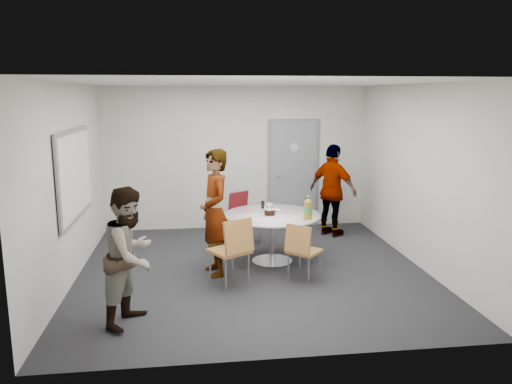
{
  "coord_description": "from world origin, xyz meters",
  "views": [
    {
      "loc": [
        -0.84,
        -6.91,
        2.54
      ],
      "look_at": [
        0.08,
        0.25,
        1.13
      ],
      "focal_mm": 35.0,
      "sensor_mm": 36.0,
      "label": 1
    }
  ],
  "objects": [
    {
      "name": "chair_near_left",
      "position": [
        -0.33,
        -0.63,
        0.59
      ],
      "size": [
        0.64,
        0.66,
        0.96
      ],
      "rotation": [
        0.0,
        0.0,
        0.54
      ],
      "color": "olive",
      "rests_on": "floor"
    },
    {
      "name": "person_left",
      "position": [
        -1.55,
        -1.48,
        0.78
      ],
      "size": [
        0.85,
        0.93,
        1.56
      ],
      "primitive_type": "imported",
      "rotation": [
        0.0,
        0.0,
        1.15
      ],
      "color": "white",
      "rests_on": "floor"
    },
    {
      "name": "chair_near_right",
      "position": [
        0.61,
        -0.53,
        0.5
      ],
      "size": [
        0.57,
        0.57,
        0.83
      ],
      "rotation": [
        0.0,
        0.0,
        -0.74
      ],
      "color": "olive",
      "rests_on": "floor"
    },
    {
      "name": "floor",
      "position": [
        0.0,
        0.0,
        0.0
      ],
      "size": [
        5.0,
        5.0,
        0.0
      ],
      "primitive_type": "plane",
      "color": "black",
      "rests_on": "ground"
    },
    {
      "name": "wall_left",
      "position": [
        -2.5,
        0.0,
        1.35
      ],
      "size": [
        0.0,
        5.0,
        5.0
      ],
      "primitive_type": "plane",
      "rotation": [
        1.57,
        0.0,
        1.57
      ],
      "color": "beige",
      "rests_on": "floor"
    },
    {
      "name": "wall_front",
      "position": [
        0.0,
        -2.5,
        1.35
      ],
      "size": [
        5.0,
        0.0,
        5.0
      ],
      "primitive_type": "plane",
      "rotation": [
        -1.57,
        0.0,
        0.0
      ],
      "color": "beige",
      "rests_on": "floor"
    },
    {
      "name": "table",
      "position": [
        0.38,
        0.34,
        0.66
      ],
      "size": [
        1.45,
        1.45,
        1.11
      ],
      "color": "silver",
      "rests_on": "floor"
    },
    {
      "name": "wall_right",
      "position": [
        2.5,
        0.0,
        1.35
      ],
      "size": [
        0.0,
        5.0,
        5.0
      ],
      "primitive_type": "plane",
      "rotation": [
        1.57,
        0.0,
        -1.57
      ],
      "color": "beige",
      "rests_on": "floor"
    },
    {
      "name": "whiteboard",
      "position": [
        -2.46,
        0.2,
        1.45
      ],
      "size": [
        0.04,
        1.9,
        1.25
      ],
      "color": "gray",
      "rests_on": "wall_left"
    },
    {
      "name": "chair_far",
      "position": [
        -0.0,
        1.45,
        0.54
      ],
      "size": [
        0.6,
        0.61,
        0.89
      ],
      "rotation": [
        0.0,
        0.0,
        3.73
      ],
      "color": "maroon",
      "rests_on": "floor"
    },
    {
      "name": "door",
      "position": [
        1.1,
        2.48,
        1.03
      ],
      "size": [
        1.02,
        0.17,
        2.12
      ],
      "color": "slate",
      "rests_on": "wall_back"
    },
    {
      "name": "ceiling",
      "position": [
        0.0,
        0.0,
        2.7
      ],
      "size": [
        5.0,
        5.0,
        0.0
      ],
      "primitive_type": "plane",
      "rotation": [
        3.14,
        0.0,
        0.0
      ],
      "color": "silver",
      "rests_on": "wall_back"
    },
    {
      "name": "person_main",
      "position": [
        -0.54,
        -0.05,
        0.9
      ],
      "size": [
        0.57,
        0.74,
        1.8
      ],
      "primitive_type": "imported",
      "rotation": [
        0.0,
        0.0,
        -1.35
      ],
      "color": "#A5C6EA",
      "rests_on": "floor"
    },
    {
      "name": "person_right",
      "position": [
        1.66,
        1.67,
        0.84
      ],
      "size": [
        0.93,
        1.02,
        1.67
      ],
      "primitive_type": "imported",
      "rotation": [
        0.0,
        0.0,
        2.25
      ],
      "color": "black",
      "rests_on": "floor"
    },
    {
      "name": "wall_back",
      "position": [
        0.0,
        2.5,
        1.35
      ],
      "size": [
        5.0,
        0.0,
        5.0
      ],
      "primitive_type": "plane",
      "rotation": [
        1.57,
        0.0,
        0.0
      ],
      "color": "beige",
      "rests_on": "floor"
    }
  ]
}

